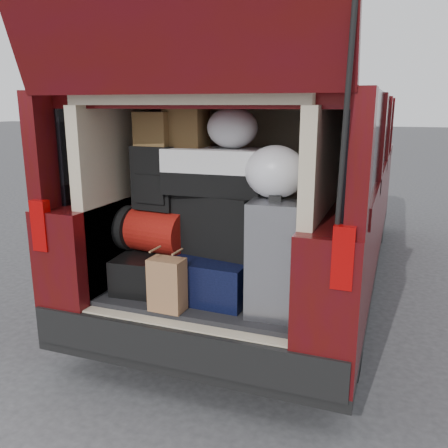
% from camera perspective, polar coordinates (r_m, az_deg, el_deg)
% --- Properties ---
extents(ground, '(80.00, 80.00, 0.00)m').
position_cam_1_polar(ground, '(3.18, -2.72, -18.26)').
color(ground, '#333335').
rests_on(ground, ground).
extents(minivan, '(1.90, 5.35, 2.77)m').
position_cam_1_polar(minivan, '(4.52, 6.41, 3.95)').
color(minivan, black).
rests_on(minivan, ground).
extents(load_floor, '(1.24, 1.05, 0.55)m').
position_cam_1_polar(load_floor, '(3.26, -0.85, -11.76)').
color(load_floor, black).
rests_on(load_floor, ground).
extents(black_hardshell, '(0.45, 0.59, 0.22)m').
position_cam_1_polar(black_hardshell, '(3.14, -8.12, -5.32)').
color(black_hardshell, black).
rests_on(black_hardshell, load_floor).
extents(navy_hardshell, '(0.50, 0.60, 0.26)m').
position_cam_1_polar(navy_hardshell, '(2.99, -0.69, -5.88)').
color(navy_hardshell, black).
rests_on(navy_hardshell, load_floor).
extents(silver_roller, '(0.30, 0.45, 0.65)m').
position_cam_1_polar(silver_roller, '(2.71, 6.32, -3.67)').
color(silver_roller, silver).
rests_on(silver_roller, load_floor).
extents(kraft_bag, '(0.20, 0.13, 0.31)m').
position_cam_1_polar(kraft_bag, '(2.75, -6.85, -7.25)').
color(kraft_bag, '#9E6F47').
rests_on(kraft_bag, load_floor).
extents(red_duffel, '(0.47, 0.35, 0.29)m').
position_cam_1_polar(red_duffel, '(3.08, -8.24, -0.77)').
color(red_duffel, maroon).
rests_on(red_duffel, black_hardshell).
extents(black_soft_case, '(0.56, 0.39, 0.37)m').
position_cam_1_polar(black_soft_case, '(2.94, -0.70, 0.18)').
color(black_soft_case, black).
rests_on(black_soft_case, navy_hardshell).
extents(backpack, '(0.29, 0.19, 0.40)m').
position_cam_1_polar(backpack, '(3.01, -8.14, 5.53)').
color(backpack, black).
rests_on(backpack, red_duffel).
extents(twotone_duffel, '(0.61, 0.33, 0.27)m').
position_cam_1_polar(twotone_duffel, '(2.88, -0.91, 6.40)').
color(twotone_duffel, white).
rests_on(twotone_duffel, black_soft_case).
extents(grocery_sack_lower, '(0.24, 0.20, 0.20)m').
position_cam_1_polar(grocery_sack_lower, '(3.01, -8.18, 11.27)').
color(grocery_sack_lower, brown).
rests_on(grocery_sack_lower, backpack).
extents(grocery_sack_upper, '(0.24, 0.20, 0.24)m').
position_cam_1_polar(grocery_sack_upper, '(2.97, -4.55, 11.50)').
color(grocery_sack_upper, brown).
rests_on(grocery_sack_upper, twotone_duffel).
extents(plastic_bag_center, '(0.35, 0.33, 0.24)m').
position_cam_1_polar(plastic_bag_center, '(2.84, 1.01, 11.50)').
color(plastic_bag_center, silver).
rests_on(plastic_bag_center, twotone_duffel).
extents(plastic_bag_right, '(0.37, 0.35, 0.29)m').
position_cam_1_polar(plastic_bag_right, '(2.62, 6.19, 6.25)').
color(plastic_bag_right, silver).
rests_on(plastic_bag_right, silver_roller).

